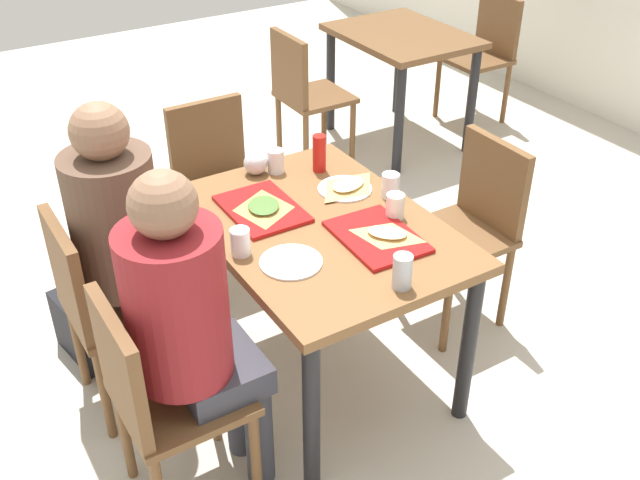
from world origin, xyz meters
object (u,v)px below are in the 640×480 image
Objects in this scene: chair_far_side at (473,219)px; plastic_cup_b at (240,242)px; tray_red_near at (262,209)px; paper_plate_near_edge at (291,262)px; main_table at (320,246)px; pizza_slice_a at (264,207)px; plastic_cup_d at (395,206)px; background_table at (401,52)px; condiment_bottle at (319,153)px; handbag at (85,328)px; plastic_cup_a at (390,185)px; chair_left_end at (217,177)px; background_chair_far at (485,49)px; tray_red_far at (377,237)px; person_in_brown_jacket at (190,318)px; pizza_slice_b at (387,234)px; background_chair_near at (303,90)px; chair_near_right at (156,393)px; paper_plate_center at (345,189)px; person_in_red at (128,235)px; foil_bundle at (256,163)px; pizza_slice_c at (348,185)px; plastic_cup_c at (276,161)px; chair_near_left at (101,301)px.

chair_far_side is 1.17m from plastic_cup_b.
tray_red_near is 1.64× the size of paper_plate_near_edge.
main_table is 4.23× the size of pizza_slice_a.
plastic_cup_d is (0.31, 0.40, 0.04)m from tray_red_near.
plastic_cup_b is at bearing -49.31° from background_table.
handbag is (-0.27, -1.03, -0.68)m from condiment_bottle.
tray_red_near is at bearing -109.25° from plastic_cup_a.
chair_left_end is 3.23× the size of pizza_slice_a.
tray_red_far is at bearing -50.23° from background_chair_far.
main_table is at bearing 113.55° from person_in_brown_jacket.
chair_far_side is 2.40× the size of tray_red_far.
background_chair_far is (-1.91, 2.24, -0.26)m from pizza_slice_b.
background_chair_near reaches higher than paper_plate_near_edge.
chair_near_right is 3.92× the size of paper_plate_center.
handbag is at bearing -131.91° from pizza_slice_b.
person_in_red is at bearing -136.72° from paper_plate_near_edge.
foil_bundle is at bearing 140.54° from person_in_brown_jacket.
chair_near_right is 3.25× the size of pizza_slice_c.
person_in_brown_jacket reaches higher than foil_bundle.
plastic_cup_c is at bearing 155.51° from paper_plate_near_edge.
background_chair_near is (-1.72, 1.27, -0.28)m from plastic_cup_b.
chair_left_end reaches higher than paper_plate_near_edge.
background_table is (-1.49, 1.80, -0.13)m from tray_red_near.
pizza_slice_b is at bearing 7.21° from chair_left_end.
chair_near_left reaches higher than main_table.
background_table is (-1.97, 2.44, 0.11)m from chair_near_right.
chair_far_side is 1.75m from handbag.
person_in_red is 5.78× the size of paper_plate_center.
background_chair_far is (-1.49, 2.53, -0.24)m from tray_red_near.
pizza_slice_c is 2.09m from background_table.
chair_far_side is 1.00× the size of background_chair_near.
chair_far_side is at bearing 57.03° from condiment_bottle.
person_in_brown_jacket reaches higher than plastic_cup_d.
condiment_bottle reaches higher than plastic_cup_a.
person_in_red reaches higher than plastic_cup_b.
tray_red_near is at bearing 126.58° from chair_near_right.
person_in_red reaches higher than background_chair_far.
main_table is at bearing 109.71° from chair_near_right.
chair_left_end is 1.07m from plastic_cup_b.
chair_far_side is at bearing 78.88° from person_in_red.
chair_left_end is at bearing 147.37° from chair_near_right.
tray_red_near is 1.85m from background_chair_near.
condiment_bottle is at bearing 122.72° from chair_near_right.
foil_bundle is (-0.65, 0.20, 0.05)m from paper_plate_near_edge.
condiment_bottle is at bearing -27.88° from background_chair_near.
condiment_bottle is (-0.20, 0.00, 0.08)m from paper_plate_center.
tray_red_near is 3.60× the size of plastic_cup_c.
chair_near_left is 1.00× the size of background_chair_far.
paper_plate_center reaches higher than main_table.
paper_plate_center is 1.69m from background_chair_near.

